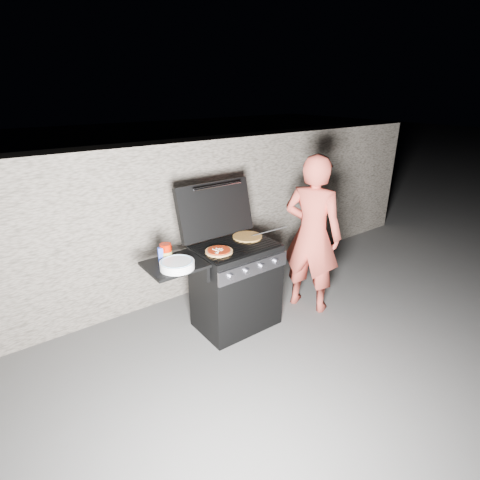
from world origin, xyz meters
TOP-DOWN VIEW (x-y plane):
  - ground at (0.00, 0.00)m, footprint 50.00×50.00m
  - stone_wall at (0.00, 1.05)m, footprint 8.00×0.35m
  - gas_grill at (-0.25, 0.00)m, footprint 1.34×0.79m
  - pizza_topped at (-0.23, -0.05)m, footprint 0.31×0.31m
  - pizza_plain at (0.21, 0.09)m, footprint 0.39×0.39m
  - sauce_jar at (-0.70, 0.10)m, footprint 0.12×0.12m
  - blue_carton at (-0.74, 0.09)m, footprint 0.07×0.05m
  - plate_stack at (-0.70, -0.10)m, footprint 0.33×0.33m
  - person at (0.88, -0.19)m, footprint 0.64×0.75m
  - tongs at (0.42, 0.00)m, footprint 0.37×0.16m

SIDE VIEW (x-z plane):
  - ground at x=0.00m, z-range 0.00..0.00m
  - gas_grill at x=-0.25m, z-range 0.00..0.91m
  - person at x=0.88m, z-range 0.00..1.74m
  - stone_wall at x=0.00m, z-range 0.00..1.80m
  - pizza_plain at x=0.21m, z-range 0.91..0.93m
  - pizza_topped at x=-0.23m, z-range 0.91..0.94m
  - plate_stack at x=-0.70m, z-range 0.90..0.97m
  - tongs at x=0.42m, z-range 0.91..0.99m
  - blue_carton at x=-0.74m, z-range 0.90..1.04m
  - sauce_jar at x=-0.70m, z-range 0.90..1.06m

